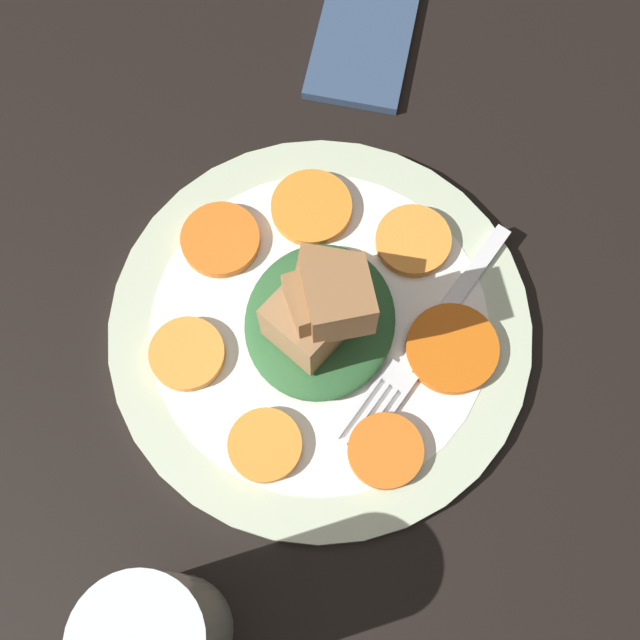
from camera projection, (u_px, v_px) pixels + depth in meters
table_slab at (320, 334)px, 57.81cm from camera, size 120.00×120.00×2.00cm
plate at (320, 327)px, 56.38cm from camera, size 29.65×29.65×1.05cm
carrot_slice_0 at (187, 354)px, 54.72cm from camera, size 5.18×5.18×0.81cm
carrot_slice_1 at (265, 445)px, 52.67cm from camera, size 4.91×4.91×0.81cm
carrot_slice_2 at (386, 451)px, 52.55cm from camera, size 5.02×5.02×0.81cm
carrot_slice_3 at (453, 343)px, 54.96cm from camera, size 6.37×6.37×0.81cm
carrot_slice_4 at (413, 241)px, 57.48cm from camera, size 5.45×5.45×0.81cm
carrot_slice_5 at (312, 207)px, 58.34cm from camera, size 5.92×5.92×0.81cm
carrot_slice_6 at (221, 240)px, 57.51cm from camera, size 5.71×5.71×0.81cm
center_pile at (320, 312)px, 52.65cm from camera, size 11.49×10.34×9.65cm
fork at (426, 338)px, 55.29cm from camera, size 18.49×9.59×0.40cm
water_glass at (160, 636)px, 44.27cm from camera, size 6.88×6.88×12.86cm
napkin at (364, 39)px, 64.50cm from camera, size 12.59×7.55×0.80cm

